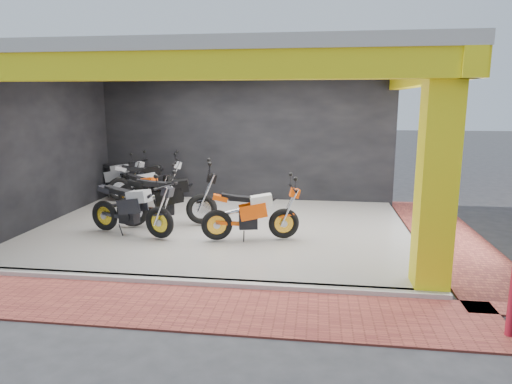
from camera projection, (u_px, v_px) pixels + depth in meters
ground at (199, 262)px, 8.09m from camera, size 80.00×80.00×0.00m
showroom_floor at (222, 229)px, 10.03m from camera, size 8.00×6.00×0.10m
showroom_ceiling at (219, 62)px, 9.34m from camera, size 8.40×6.40×0.20m
back_wall at (244, 140)px, 12.71m from camera, size 8.20×0.20×3.50m
left_wall at (42, 149)px, 10.24m from camera, size 0.20×6.20×3.50m
corner_column at (437, 176)px, 6.53m from camera, size 0.50×0.50×3.50m
header_beam_front at (175, 66)px, 6.48m from camera, size 8.40×0.30×0.40m
header_beam_right at (421, 75)px, 8.87m from camera, size 0.30×6.40×0.40m
floor_kerb at (182, 282)px, 7.09m from camera, size 8.00×0.20×0.10m
paver_front at (165, 305)px, 6.34m from camera, size 9.00×1.40×0.03m
paver_right at (450, 239)px, 9.40m from camera, size 1.40×7.00×0.03m
moto_hero at (284, 209)px, 8.98m from camera, size 2.16×1.19×1.25m
moto_row_a at (159, 207)px, 8.98m from camera, size 2.29×1.36×1.31m
moto_row_b at (201, 194)px, 10.01m from camera, size 2.43×1.41×1.40m
moto_row_c at (162, 189)px, 11.21m from camera, size 2.01×1.37×1.15m
moto_row_d at (170, 177)px, 12.58m from camera, size 2.27×1.27×1.31m
moto_row_e at (134, 176)px, 12.72m from camera, size 2.27×1.31×1.31m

